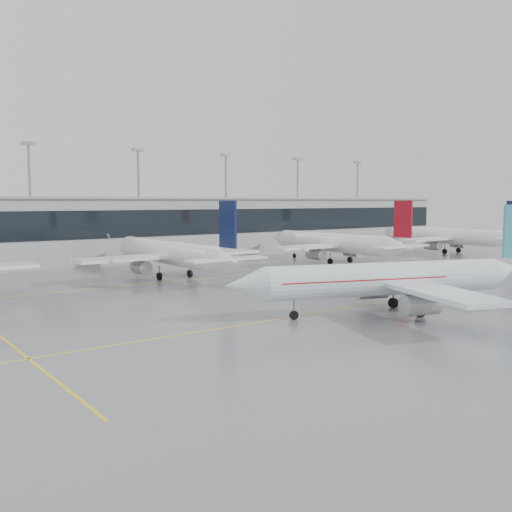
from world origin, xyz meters
TOP-DOWN VIEW (x-y plane):
  - ground at (0.00, 0.00)m, footprint 320.00×320.00m
  - taxi_line_main at (0.00, 0.00)m, footprint 120.00×0.25m
  - taxi_line_north at (0.00, 30.00)m, footprint 120.00×0.25m
  - terminal at (0.00, 62.00)m, footprint 180.00×15.00m
  - terminal_glass at (0.00, 54.45)m, footprint 180.00×0.20m
  - terminal_roof at (0.00, 62.00)m, footprint 182.00×16.00m
  - light_masts at (0.00, 68.00)m, footprint 156.40×1.00m
  - air_canada_jet at (5.69, -4.90)m, footprint 35.11×28.52m
  - parked_jet_c at (-0.00, 33.69)m, footprint 29.64×36.96m
  - parked_jet_d at (35.00, 33.69)m, footprint 29.64×36.96m
  - parked_jet_e at (70.00, 33.69)m, footprint 29.64×36.96m

SIDE VIEW (x-z plane):
  - ground at x=0.00m, z-range 0.00..0.00m
  - taxi_line_main at x=0.00m, z-range 0.00..0.01m
  - taxi_line_north at x=0.00m, z-range 0.00..0.01m
  - air_canada_jet at x=5.69m, z-range -2.07..9.19m
  - parked_jet_c at x=0.00m, z-range -2.15..9.57m
  - parked_jet_d at x=35.00m, z-range -2.15..9.57m
  - parked_jet_e at x=70.00m, z-range -2.15..9.57m
  - terminal at x=0.00m, z-range 0.00..12.00m
  - terminal_glass at x=0.00m, z-range 5.00..10.00m
  - terminal_roof at x=0.00m, z-range 12.00..12.40m
  - light_masts at x=0.00m, z-range 2.04..24.64m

